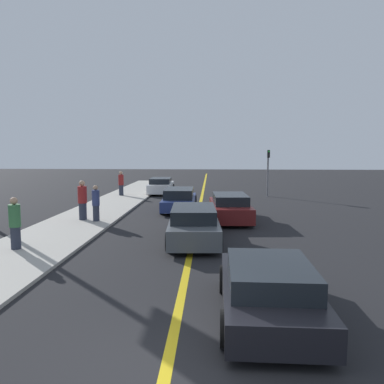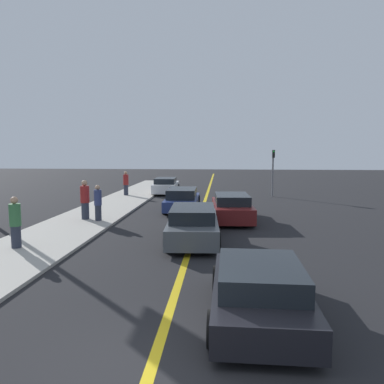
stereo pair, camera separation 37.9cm
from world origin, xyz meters
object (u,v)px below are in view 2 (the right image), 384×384
Objects in this scene: pedestrian_mid_group at (98,203)px; pedestrian_far_standing at (85,200)px; car_oncoming_far at (166,186)px; pedestrian_near_curb at (15,222)px; car_near_right_lane at (259,290)px; car_ahead_center at (193,224)px; traffic_light at (273,168)px; car_parked_left_lot at (182,200)px; pedestrian_by_sign at (126,183)px; car_far_distant at (232,208)px.

pedestrian_far_standing reaches higher than pedestrian_mid_group.
car_oncoming_far is 16.94m from pedestrian_near_curb.
car_near_right_lane is 6.52m from car_ahead_center.
car_near_right_lane is 1.19× the size of traffic_light.
traffic_light reaches higher than pedestrian_near_curb.
car_near_right_lane is 13.66m from car_parked_left_lot.
car_ahead_center is at bearing 16.85° from pedestrian_near_curb.
pedestrian_near_curb is at bearing -166.02° from car_ahead_center.
pedestrian_mid_group is 0.49× the size of traffic_light.
pedestrian_far_standing is (-5.38, 3.51, 0.38)m from car_ahead_center.
car_parked_left_lot is at bearing 40.01° from pedestrian_far_standing.
pedestrian_far_standing reaches higher than car_near_right_lane.
pedestrian_near_curb is 14.75m from pedestrian_by_sign.
pedestrian_far_standing is at bearing -102.69° from car_oncoming_far.
car_ahead_center is at bearing -82.07° from car_parked_left_lot.
traffic_light reaches higher than car_near_right_lane.
car_ahead_center is 6.44m from pedestrian_far_standing.
car_ahead_center is 1.41× the size of traffic_light.
car_far_distant is at bearing -108.61° from traffic_light.
pedestrian_mid_group is 0.90× the size of pedestrian_far_standing.
traffic_light is at bearing 68.23° from car_far_distant.
pedestrian_mid_group is at bearing -82.96° from pedestrian_by_sign.
pedestrian_far_standing is at bearing -87.12° from pedestrian_by_sign.
pedestrian_mid_group is at bearing -98.92° from car_oncoming_far.
pedestrian_mid_group is at bearing -23.52° from pedestrian_far_standing.
pedestrian_by_sign reaches higher than car_oncoming_far.
car_far_distant is at bearing -49.83° from pedestrian_by_sign.
car_oncoming_far is 1.27× the size of traffic_light.
car_ahead_center is 2.57× the size of pedestrian_far_standing.
pedestrian_mid_group is (-4.65, 3.19, 0.29)m from car_ahead_center.
car_near_right_lane is at bearing -76.94° from car_ahead_center.
car_near_right_lane is at bearing -53.74° from pedestrian_far_standing.
car_parked_left_lot is 2.76× the size of pedestrian_mid_group.
car_far_distant is at bearing -68.13° from car_oncoming_far.
car_ahead_center is at bearing -34.46° from pedestrian_mid_group.
car_oncoming_far is 2.46× the size of pedestrian_by_sign.
car_near_right_lane is 2.33× the size of pedestrian_near_curb.
pedestrian_by_sign reaches higher than pedestrian_near_curb.
car_parked_left_lot is (-2.67, 2.84, -0.02)m from car_far_distant.
car_far_distant is 2.62× the size of pedestrian_by_sign.
pedestrian_by_sign is (-7.65, 19.26, 0.39)m from car_near_right_lane.
pedestrian_far_standing reaches higher than pedestrian_by_sign.
car_near_right_lane is 2.42× the size of pedestrian_mid_group.
pedestrian_near_curb reaches higher than car_near_right_lane.
pedestrian_near_curb is at bearing -143.95° from car_far_distant.
pedestrian_mid_group is 0.81m from pedestrian_far_standing.
car_far_distant is 1.35× the size of traffic_light.
car_far_distant is at bearing 92.42° from car_near_right_lane.
car_oncoming_far is 2.58× the size of pedestrian_mid_group.
pedestrian_far_standing is at bearing 127.31° from car_near_right_lane.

